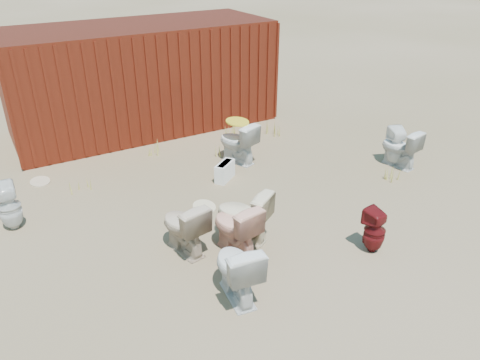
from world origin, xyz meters
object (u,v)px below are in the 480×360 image
toilet_back_beige_right (184,227)px  toilet_back_e (396,146)px  toilet_front_maroon (375,231)px  toilet_front_c (237,269)px  toilet_back_a (9,207)px  loose_tank (225,171)px  shipping_container (142,77)px  toilet_front_pink (235,227)px  toilet_back_yellowlid (237,142)px  toilet_front_e (400,148)px  toilet_back_beige_left (243,215)px

toilet_back_beige_right → toilet_back_e: toilet_back_beige_right is taller
toilet_front_maroon → toilet_back_beige_right: 2.77m
toilet_front_c → toilet_back_a: size_ratio=1.10×
toilet_front_c → loose_tank: toilet_front_c is taller
shipping_container → toilet_front_pink: (-0.67, -5.62, -0.78)m
toilet_front_maroon → toilet_back_e: (2.51, 1.97, 0.05)m
shipping_container → toilet_back_yellowlid: 3.17m
toilet_front_pink → toilet_back_beige_right: bearing=-40.0°
toilet_front_maroon → toilet_back_e: toilet_back_e is taller
toilet_front_e → toilet_back_beige_left: (-4.01, -0.66, 0.03)m
toilet_front_e → toilet_back_e: bearing=-100.0°
toilet_front_maroon → loose_tank: (-0.80, 3.09, -0.17)m
toilet_back_yellowlid → toilet_back_e: 3.19m
toilet_front_pink → toilet_front_e: size_ratio=1.05×
toilet_front_e → toilet_back_a: 7.16m
toilet_front_pink → toilet_back_beige_left: toilet_back_beige_left is taller
toilet_front_pink → toilet_front_c: bearing=52.8°
toilet_front_pink → toilet_back_beige_left: bearing=-148.4°
toilet_front_pink → toilet_back_beige_right: 0.75m
toilet_back_a → loose_tank: (3.71, -0.22, -0.22)m
toilet_back_yellowlid → toilet_front_pink: bearing=40.5°
loose_tank → toilet_back_beige_left: bearing=-146.2°
toilet_back_beige_left → toilet_back_e: bearing=158.6°
toilet_back_beige_left → toilet_back_yellowlid: toilet_back_yellowlid is taller
toilet_front_c → toilet_back_e: bearing=-151.0°
toilet_front_e → toilet_back_yellowlid: (-2.70, 1.80, 0.04)m
toilet_front_c → toilet_front_maroon: bearing=-175.8°
toilet_front_e → toilet_back_beige_left: size_ratio=0.92×
toilet_front_maroon → toilet_back_a: size_ratio=0.88×
toilet_back_a → toilet_back_yellowlid: toilet_back_yellowlid is taller
toilet_front_pink → toilet_back_yellowlid: (1.57, 2.68, 0.02)m
shipping_container → toilet_back_yellowlid: shipping_container is taller
toilet_back_beige_left → toilet_back_yellowlid: 2.79m
toilet_front_pink → toilet_front_maroon: size_ratio=1.20×
toilet_front_maroon → toilet_back_yellowlid: toilet_back_yellowlid is taller
toilet_back_a → toilet_back_beige_right: size_ratio=0.94×
toilet_front_e → toilet_back_e: (0.00, 0.10, -0.00)m
toilet_back_yellowlid → toilet_front_maroon: bearing=73.8°
toilet_front_c → toilet_back_beige_right: toilet_front_c is taller
shipping_container → toilet_back_beige_right: (-1.31, -5.23, -0.78)m
toilet_front_e → toilet_back_e: 0.10m
toilet_back_a → toilet_back_yellowlid: bearing=179.9°
shipping_container → toilet_back_beige_right: size_ratio=7.18×
toilet_front_e → shipping_container: bearing=-62.9°
shipping_container → toilet_back_beige_left: 5.48m
toilet_back_yellowlid → toilet_back_e: (2.70, -1.70, -0.04)m
toilet_front_c → toilet_back_beige_right: 1.25m
shipping_container → toilet_front_e: size_ratio=7.59×
shipping_container → loose_tank: bearing=-85.3°
toilet_front_maroon → toilet_back_beige_left: size_ratio=0.81×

